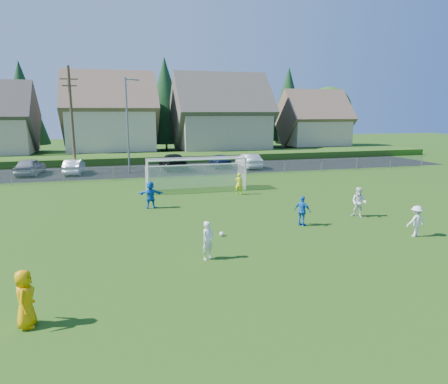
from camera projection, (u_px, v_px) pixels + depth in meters
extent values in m
plane|color=#193D0C|center=(280.00, 267.00, 15.33)|extent=(160.00, 160.00, 0.00)
plane|color=black|center=(174.00, 169.00, 41.29)|extent=(60.00, 60.00, 0.00)
cube|color=#1E420F|center=(164.00, 157.00, 48.29)|extent=(70.00, 6.00, 0.80)
sphere|color=white|center=(222.00, 234.00, 19.17)|extent=(0.22, 0.22, 0.22)
imported|color=#EB9B04|center=(25.00, 299.00, 10.96)|extent=(0.57, 0.84, 1.67)
imported|color=white|center=(208.00, 240.00, 16.05)|extent=(0.69, 0.62, 1.58)
imported|color=white|center=(359.00, 202.00, 22.47)|extent=(1.03, 1.05, 1.71)
imported|color=white|center=(416.00, 221.00, 19.01)|extent=(0.98, 0.57, 1.50)
imported|color=blue|center=(302.00, 211.00, 20.79)|extent=(0.86, 0.97, 1.58)
imported|color=blue|center=(151.00, 195.00, 24.54)|extent=(1.63, 0.74, 1.69)
imported|color=yellow|center=(239.00, 184.00, 28.61)|extent=(0.67, 0.57, 1.56)
imported|color=gray|center=(30.00, 167.00, 37.53)|extent=(2.45, 4.82, 1.57)
imported|color=white|center=(74.00, 167.00, 38.05)|extent=(1.78, 4.31, 1.39)
imported|color=black|center=(173.00, 162.00, 40.93)|extent=(2.43, 5.63, 1.61)
imported|color=#12203F|center=(220.00, 161.00, 42.37)|extent=(1.80, 4.37, 1.48)
imported|color=silver|center=(249.00, 161.00, 42.15)|extent=(1.62, 4.56, 1.50)
cylinder|color=white|center=(148.00, 178.00, 28.29)|extent=(0.12, 0.12, 2.44)
cylinder|color=white|center=(246.00, 174.00, 30.21)|extent=(0.12, 0.12, 2.44)
cylinder|color=white|center=(198.00, 160.00, 29.00)|extent=(7.30, 0.12, 0.12)
cylinder|color=white|center=(146.00, 179.00, 30.05)|extent=(0.08, 0.08, 1.80)
cylinder|color=white|center=(238.00, 175.00, 31.97)|extent=(0.08, 0.08, 1.80)
cylinder|color=white|center=(194.00, 165.00, 30.83)|extent=(7.30, 0.08, 0.08)
cube|color=silver|center=(194.00, 177.00, 31.01)|extent=(7.30, 0.02, 1.80)
cube|color=silver|center=(147.00, 176.00, 29.14)|extent=(0.02, 1.80, 2.44)
cube|color=silver|center=(242.00, 172.00, 31.06)|extent=(0.02, 1.80, 2.44)
cube|color=silver|center=(196.00, 158.00, 29.85)|extent=(7.30, 1.80, 0.02)
cube|color=gray|center=(182.00, 165.00, 35.87)|extent=(52.00, 0.03, 0.03)
cube|color=gray|center=(182.00, 171.00, 35.98)|extent=(52.00, 0.02, 1.14)
cylinder|color=gray|center=(182.00, 171.00, 35.98)|extent=(0.06, 0.06, 1.20)
cylinder|color=gray|center=(422.00, 162.00, 42.81)|extent=(0.06, 0.06, 1.20)
cylinder|color=slate|center=(127.00, 126.00, 37.80)|extent=(0.18, 0.18, 9.00)
cylinder|color=slate|center=(131.00, 79.00, 37.08)|extent=(1.20, 0.12, 0.12)
cube|color=slate|center=(137.00, 80.00, 37.24)|extent=(0.36, 0.18, 0.12)
cylinder|color=#473321|center=(72.00, 121.00, 37.33)|extent=(0.26, 0.26, 10.00)
cube|color=#473321|center=(69.00, 79.00, 36.58)|extent=(1.60, 0.10, 0.10)
cube|color=#473321|center=(69.00, 86.00, 36.69)|extent=(1.30, 0.10, 0.10)
cube|color=#C6B58E|center=(111.00, 129.00, 53.64)|extent=(11.00, 9.00, 5.50)
pyramid|color=brown|center=(108.00, 69.00, 52.11)|extent=(12.10, 9.90, 4.96)
cube|color=tan|center=(221.00, 130.00, 56.69)|extent=(12.00, 10.00, 5.00)
pyramid|color=#4C473F|center=(221.00, 71.00, 55.10)|extent=(13.20, 11.00, 5.52)
cube|color=tan|center=(313.00, 132.00, 61.68)|extent=(9.00, 8.00, 4.00)
pyramid|color=brown|center=(315.00, 89.00, 60.40)|extent=(9.90, 8.80, 4.41)
cylinder|color=#382616|center=(27.00, 149.00, 57.69)|extent=(0.30, 0.30, 1.20)
cone|color=#143819|center=(22.00, 103.00, 56.41)|extent=(6.76, 6.76, 11.70)
cylinder|color=#382616|center=(99.00, 146.00, 61.26)|extent=(0.30, 0.30, 1.20)
cone|color=#143819|center=(96.00, 107.00, 60.07)|extent=(6.24, 6.24, 10.80)
cylinder|color=#382616|center=(167.00, 147.00, 61.05)|extent=(0.30, 0.30, 1.20)
cone|color=#143819|center=(165.00, 100.00, 59.68)|extent=(7.28, 7.28, 12.60)
cylinder|color=#382616|center=(226.00, 136.00, 65.30)|extent=(0.36, 0.36, 3.96)
sphere|color=#2B5B19|center=(226.00, 105.00, 64.34)|extent=(8.36, 8.36, 8.36)
cylinder|color=#382616|center=(287.00, 144.00, 66.31)|extent=(0.30, 0.30, 1.20)
cone|color=#143819|center=(288.00, 104.00, 65.03)|extent=(6.76, 6.76, 11.70)
cylinder|color=#382616|center=(327.00, 135.00, 69.12)|extent=(0.36, 0.36, 3.60)
sphere|color=#2B5B19|center=(328.00, 109.00, 68.25)|extent=(7.60, 7.60, 7.60)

